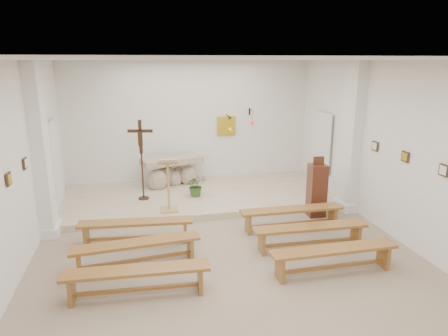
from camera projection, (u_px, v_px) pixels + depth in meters
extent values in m
cube|color=tan|center=(230.00, 262.00, 7.13)|extent=(7.00, 10.00, 0.00)
cube|color=white|center=(3.00, 181.00, 5.95)|extent=(0.02, 10.00, 3.50)
cube|color=white|center=(413.00, 157.00, 7.40)|extent=(0.02, 10.00, 3.50)
cube|color=white|center=(190.00, 124.00, 11.38)|extent=(7.00, 0.02, 3.50)
cube|color=silver|center=(231.00, 60.00, 6.22)|extent=(7.00, 10.00, 0.02)
cube|color=beige|center=(199.00, 196.00, 10.41)|extent=(6.98, 3.00, 0.15)
cube|color=white|center=(41.00, 152.00, 7.86)|extent=(0.26, 0.55, 3.50)
cube|color=white|center=(352.00, 138.00, 9.26)|extent=(0.26, 0.55, 3.50)
cube|color=yellow|center=(226.00, 126.00, 11.59)|extent=(0.55, 0.04, 0.55)
cube|color=black|center=(250.00, 112.00, 11.64)|extent=(0.04, 0.02, 0.20)
cylinder|color=black|center=(251.00, 110.00, 11.48)|extent=(0.02, 0.30, 0.02)
cylinder|color=black|center=(252.00, 116.00, 11.39)|extent=(0.01, 0.01, 0.34)
sphere|color=red|center=(252.00, 123.00, 11.44)|extent=(0.11, 0.11, 0.11)
cube|color=#382618|center=(9.00, 179.00, 6.15)|extent=(0.03, 0.20, 0.20)
cube|color=#382618|center=(25.00, 163.00, 7.09)|extent=(0.03, 0.20, 0.20)
cube|color=#382618|center=(444.00, 170.00, 6.65)|extent=(0.03, 0.20, 0.20)
cube|color=#382618|center=(405.00, 157.00, 7.59)|extent=(0.03, 0.20, 0.20)
cube|color=#382618|center=(375.00, 146.00, 8.53)|extent=(0.03, 0.20, 0.20)
cube|color=silver|center=(53.00, 210.00, 8.89)|extent=(0.10, 0.85, 0.52)
cube|color=silver|center=(335.00, 189.00, 10.32)|extent=(0.10, 0.85, 0.52)
ellipsoid|color=beige|center=(157.00, 180.00, 10.71)|extent=(0.53, 0.45, 0.61)
ellipsoid|color=beige|center=(189.00, 176.00, 11.17)|extent=(0.50, 0.42, 0.57)
ellipsoid|color=beige|center=(166.00, 175.00, 11.12)|extent=(0.57, 0.48, 0.53)
ellipsoid|color=beige|center=(178.00, 176.00, 11.28)|extent=(0.46, 0.39, 0.50)
ellipsoid|color=beige|center=(175.00, 179.00, 11.05)|extent=(0.39, 0.33, 0.46)
cube|color=beige|center=(172.00, 160.00, 10.93)|extent=(1.76, 1.08, 0.16)
cube|color=tan|center=(169.00, 210.00, 9.18)|extent=(0.39, 0.39, 0.04)
cylinder|color=tan|center=(169.00, 188.00, 9.04)|extent=(0.05, 0.05, 1.09)
cube|color=tan|center=(168.00, 163.00, 8.87)|extent=(0.46, 0.34, 0.18)
cube|color=white|center=(168.00, 161.00, 8.81)|extent=(0.40, 0.27, 0.14)
cylinder|color=#381E11|center=(144.00, 198.00, 9.96)|extent=(0.26, 0.26, 0.03)
cylinder|color=#381E11|center=(143.00, 176.00, 9.81)|extent=(0.04, 0.04, 1.19)
cube|color=#381E11|center=(140.00, 137.00, 9.56)|extent=(0.09, 0.07, 0.81)
cube|color=#381E11|center=(140.00, 131.00, 9.52)|extent=(0.60, 0.17, 0.08)
cube|color=#381E11|center=(140.00, 138.00, 9.53)|extent=(0.11, 0.06, 0.35)
imported|color=#325823|center=(196.00, 185.00, 10.12)|extent=(0.55, 0.49, 0.56)
cube|color=#532217|center=(317.00, 190.00, 9.15)|extent=(0.40, 0.40, 1.22)
cube|color=#532217|center=(319.00, 161.00, 8.97)|extent=(0.25, 0.07, 0.20)
cube|color=olive|center=(136.00, 222.00, 7.77)|extent=(2.23, 0.56, 0.05)
cube|color=olive|center=(86.00, 236.00, 7.72)|extent=(0.09, 0.33, 0.42)
cube|color=olive|center=(185.00, 231.00, 7.94)|extent=(0.09, 0.33, 0.42)
cube|color=olive|center=(137.00, 237.00, 7.86)|extent=(1.85, 0.24, 0.05)
cube|color=olive|center=(292.00, 209.00, 8.44)|extent=(2.21, 0.37, 0.05)
cube|color=olive|center=(248.00, 223.00, 8.31)|extent=(0.06, 0.32, 0.42)
cube|color=olive|center=(332.00, 216.00, 8.69)|extent=(0.06, 0.32, 0.42)
cube|color=olive|center=(291.00, 223.00, 8.53)|extent=(1.86, 0.08, 0.05)
cube|color=olive|center=(136.00, 243.00, 6.88)|extent=(2.23, 0.56, 0.05)
cube|color=olive|center=(79.00, 264.00, 6.66)|extent=(0.09, 0.33, 0.42)
cube|color=olive|center=(190.00, 248.00, 7.22)|extent=(0.09, 0.33, 0.42)
cube|color=olive|center=(137.00, 260.00, 6.96)|extent=(1.85, 0.24, 0.05)
cube|color=olive|center=(310.00, 227.00, 7.55)|extent=(2.22, 0.41, 0.05)
cube|color=olive|center=(262.00, 242.00, 7.44)|extent=(0.07, 0.32, 0.42)
cube|color=olive|center=(356.00, 234.00, 7.78)|extent=(0.07, 0.32, 0.42)
cube|color=olive|center=(309.00, 242.00, 7.63)|extent=(1.86, 0.11, 0.05)
cube|color=olive|center=(137.00, 270.00, 5.99)|extent=(2.22, 0.46, 0.05)
cube|color=olive|center=(72.00, 290.00, 5.89)|extent=(0.08, 0.32, 0.42)
cube|color=olive|center=(200.00, 278.00, 6.20)|extent=(0.08, 0.32, 0.42)
cube|color=olive|center=(138.00, 289.00, 6.07)|extent=(1.86, 0.15, 0.05)
cube|color=olive|center=(334.00, 249.00, 6.66)|extent=(2.21, 0.37, 0.05)
cube|color=olive|center=(280.00, 268.00, 6.51)|extent=(0.06, 0.32, 0.42)
cube|color=olive|center=(383.00, 256.00, 6.93)|extent=(0.06, 0.32, 0.42)
cube|color=olive|center=(333.00, 267.00, 6.74)|extent=(1.86, 0.08, 0.05)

